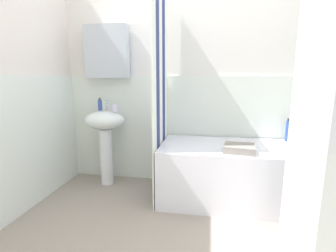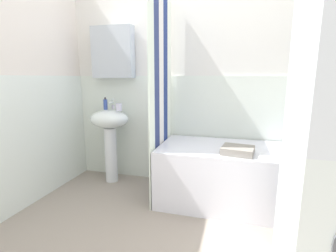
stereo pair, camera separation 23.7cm
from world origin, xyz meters
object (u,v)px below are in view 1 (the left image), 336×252
Objects in this scene: soap_dispenser at (100,105)px; conditioner_bottle at (299,133)px; sink at (105,131)px; toothbrush_cup at (115,108)px; bathtub at (243,174)px; body_wash_bottle at (288,131)px; towel_folded at (239,148)px; lotion_bottle at (313,134)px.

conditioner_bottle is (2.09, 0.10, -0.26)m from soap_dispenser.
toothbrush_cup reaches higher than sink.
bathtub is 6.82× the size of body_wash_bottle.
conditioner_bottle is at bearing 37.30° from towel_folded.
toothbrush_cup is at bearing -176.50° from lotion_bottle.
towel_folded reaches higher than bathtub.
soap_dispenser is 1.70× the size of toothbrush_cup.
soap_dispenser is at bearing 147.34° from sink.
body_wash_bottle is at bearing 2.03° from soap_dispenser.
body_wash_bottle is at bearing -165.77° from conditioner_bottle.
toothbrush_cup is 0.48× the size of conditioner_bottle.
towel_folded is (1.45, -0.39, -0.31)m from soap_dispenser.
body_wash_bottle is at bearing 41.09° from towel_folded.
lotion_bottle is at bearing 3.05° from sink.
conditioner_bottle is at bearing 3.92° from sink.
conditioner_bottle is at bearing 14.23° from body_wash_bottle.
sink is 5.94× the size of soap_dispenser.
toothbrush_cup is 0.05× the size of bathtub.
towel_folded is (1.26, -0.34, -0.29)m from toothbrush_cup.
soap_dispenser is at bearing -177.97° from body_wash_bottle.
soap_dispenser reaches higher than towel_folded.
conditioner_bottle is at bearing 27.86° from bathtub.
soap_dispenser is at bearing 165.42° from toothbrush_cup.
soap_dispenser is 0.81× the size of conditioner_bottle.
bathtub is 0.65m from body_wash_bottle.
toothbrush_cup is 1.34m from towel_folded.
toothbrush_cup is (0.19, -0.05, -0.02)m from soap_dispenser.
sink is 1.50m from bathtub.
bathtub is at bearing -6.29° from sink.
sink reaches higher than towel_folded.
soap_dispenser is 1.65m from bathtub.
toothbrush_cup is at bearing -4.10° from sink.
sink reaches higher than conditioner_bottle.
lotion_bottle is 0.77× the size of body_wash_bottle.
sink reaches higher than bathtub.
sink is at bearing 165.89° from towel_folded.
toothbrush_cup is (0.13, -0.01, 0.26)m from sink.
toothbrush_cup is at bearing 164.93° from towel_folded.
sink is 0.52× the size of bathtub.
sink is at bearing -176.71° from body_wash_bottle.
bathtub is (1.33, -0.15, -0.59)m from toothbrush_cup.
conditioner_bottle is (2.02, 0.14, 0.02)m from sink.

